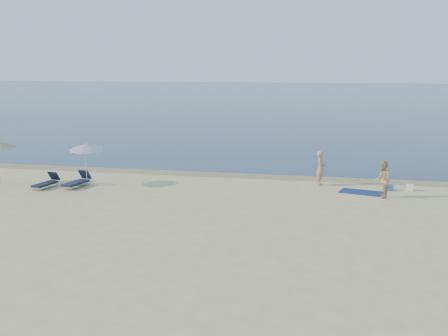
{
  "coord_description": "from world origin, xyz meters",
  "views": [
    {
      "loc": [
        4.51,
        -8.97,
        5.69
      ],
      "look_at": [
        -1.0,
        16.0,
        1.0
      ],
      "focal_mm": 45.0,
      "sensor_mm": 36.0,
      "label": 1
    }
  ],
  "objects_px": {
    "person_right": "(383,179)",
    "umbrella_near": "(87,147)",
    "blue_cooler": "(389,187)",
    "person_left": "(321,168)"
  },
  "relations": [
    {
      "from": "person_right",
      "to": "blue_cooler",
      "type": "height_order",
      "value": "person_right"
    },
    {
      "from": "person_left",
      "to": "blue_cooler",
      "type": "height_order",
      "value": "person_left"
    },
    {
      "from": "person_left",
      "to": "blue_cooler",
      "type": "bearing_deg",
      "value": -93.04
    },
    {
      "from": "person_right",
      "to": "umbrella_near",
      "type": "distance_m",
      "value": 13.72
    },
    {
      "from": "person_right",
      "to": "umbrella_near",
      "type": "bearing_deg",
      "value": -88.09
    },
    {
      "from": "person_right",
      "to": "blue_cooler",
      "type": "bearing_deg",
      "value": 166.56
    },
    {
      "from": "person_left",
      "to": "person_right",
      "type": "xyz_separation_m",
      "value": [
        2.77,
        -2.04,
        -0.03
      ]
    },
    {
      "from": "umbrella_near",
      "to": "person_left",
      "type": "bearing_deg",
      "value": 3.85
    },
    {
      "from": "person_right",
      "to": "blue_cooler",
      "type": "distance_m",
      "value": 1.72
    },
    {
      "from": "person_left",
      "to": "person_right",
      "type": "bearing_deg",
      "value": -120.46
    }
  ]
}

